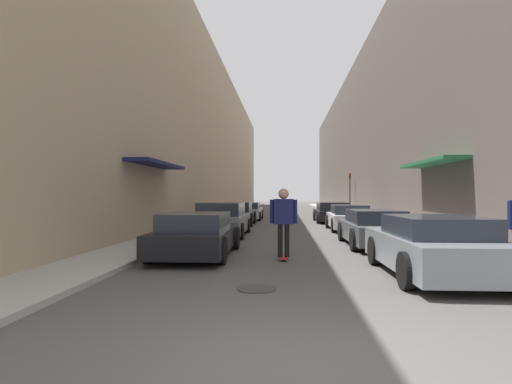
{
  "coord_description": "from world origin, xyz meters",
  "views": [
    {
      "loc": [
        -0.22,
        -3.96,
        1.71
      ],
      "look_at": [
        -1.24,
        10.0,
        1.8
      ],
      "focal_mm": 28.0,
      "sensor_mm": 36.0,
      "label": 1
    }
  ],
  "objects_px": {
    "parked_car_right_2": "(349,218)",
    "manhole_cover": "(256,289)",
    "parked_car_right_1": "(374,228)",
    "parked_car_right_3": "(332,213)",
    "traffic_light": "(350,189)",
    "skateboarder": "(284,216)",
    "parked_car_left_2": "(237,214)",
    "parked_car_left_0": "(197,235)",
    "parked_car_left_3": "(248,211)",
    "parked_car_left_1": "(222,220)",
    "parked_car_right_0": "(433,246)"
  },
  "relations": [
    {
      "from": "parked_car_right_0",
      "to": "parked_car_right_3",
      "type": "relative_size",
      "value": 0.9
    },
    {
      "from": "parked_car_left_2",
      "to": "manhole_cover",
      "type": "distance_m",
      "value": 15.21
    },
    {
      "from": "parked_car_right_1",
      "to": "parked_car_right_3",
      "type": "height_order",
      "value": "parked_car_right_3"
    },
    {
      "from": "parked_car_right_0",
      "to": "traffic_light",
      "type": "bearing_deg",
      "value": 84.72
    },
    {
      "from": "parked_car_left_3",
      "to": "manhole_cover",
      "type": "bearing_deg",
      "value": -84.25
    },
    {
      "from": "parked_car_left_0",
      "to": "parked_car_right_1",
      "type": "distance_m",
      "value": 5.95
    },
    {
      "from": "parked_car_left_2",
      "to": "parked_car_right_0",
      "type": "distance_m",
      "value": 14.82
    },
    {
      "from": "parked_car_right_2",
      "to": "traffic_light",
      "type": "height_order",
      "value": "traffic_light"
    },
    {
      "from": "parked_car_left_2",
      "to": "parked_car_right_3",
      "type": "relative_size",
      "value": 0.84
    },
    {
      "from": "parked_car_left_0",
      "to": "parked_car_left_3",
      "type": "height_order",
      "value": "parked_car_left_0"
    },
    {
      "from": "parked_car_right_1",
      "to": "skateboarder",
      "type": "bearing_deg",
      "value": -134.66
    },
    {
      "from": "parked_car_left_1",
      "to": "parked_car_right_1",
      "type": "relative_size",
      "value": 1.05
    },
    {
      "from": "parked_car_left_0",
      "to": "parked_car_right_0",
      "type": "height_order",
      "value": "parked_car_right_0"
    },
    {
      "from": "parked_car_left_2",
      "to": "parked_car_right_2",
      "type": "bearing_deg",
      "value": -27.57
    },
    {
      "from": "parked_car_left_2",
      "to": "parked_car_right_2",
      "type": "xyz_separation_m",
      "value": [
        5.7,
        -2.98,
        -0.03
      ]
    },
    {
      "from": "parked_car_right_2",
      "to": "manhole_cover",
      "type": "distance_m",
      "value": 12.59
    },
    {
      "from": "traffic_light",
      "to": "parked_car_left_3",
      "type": "bearing_deg",
      "value": -139.52
    },
    {
      "from": "parked_car_left_3",
      "to": "parked_car_right_3",
      "type": "xyz_separation_m",
      "value": [
        5.42,
        -1.97,
        0.02
      ]
    },
    {
      "from": "parked_car_right_3",
      "to": "manhole_cover",
      "type": "height_order",
      "value": "parked_car_right_3"
    },
    {
      "from": "manhole_cover",
      "to": "traffic_light",
      "type": "distance_m",
      "value": 27.4
    },
    {
      "from": "parked_car_left_0",
      "to": "parked_car_left_1",
      "type": "distance_m",
      "value": 5.45
    },
    {
      "from": "parked_car_left_2",
      "to": "parked_car_left_3",
      "type": "bearing_deg",
      "value": 88.08
    },
    {
      "from": "parked_car_right_0",
      "to": "parked_car_right_2",
      "type": "bearing_deg",
      "value": 90.31
    },
    {
      "from": "parked_car_left_3",
      "to": "skateboarder",
      "type": "relative_size",
      "value": 2.28
    },
    {
      "from": "parked_car_left_0",
      "to": "parked_car_left_2",
      "type": "xyz_separation_m",
      "value": [
        -0.23,
        11.26,
        0.03
      ]
    },
    {
      "from": "parked_car_right_0",
      "to": "traffic_light",
      "type": "xyz_separation_m",
      "value": [
        2.34,
        25.27,
        1.6
      ]
    },
    {
      "from": "parked_car_left_0",
      "to": "parked_car_left_3",
      "type": "distance_m",
      "value": 16.11
    },
    {
      "from": "parked_car_left_0",
      "to": "skateboarder",
      "type": "xyz_separation_m",
      "value": [
        2.41,
        -0.49,
        0.56
      ]
    },
    {
      "from": "parked_car_right_0",
      "to": "parked_car_right_3",
      "type": "distance_m",
      "value": 16.53
    },
    {
      "from": "parked_car_right_1",
      "to": "parked_car_right_2",
      "type": "distance_m",
      "value": 5.76
    },
    {
      "from": "parked_car_right_1",
      "to": "skateboarder",
      "type": "xyz_separation_m",
      "value": [
        -2.97,
        -3.01,
        0.56
      ]
    },
    {
      "from": "parked_car_right_2",
      "to": "traffic_light",
      "type": "bearing_deg",
      "value": 80.69
    },
    {
      "from": "parked_car_left_2",
      "to": "parked_car_right_2",
      "type": "relative_size",
      "value": 0.98
    },
    {
      "from": "parked_car_right_0",
      "to": "parked_car_right_2",
      "type": "relative_size",
      "value": 1.05
    },
    {
      "from": "parked_car_left_1",
      "to": "manhole_cover",
      "type": "xyz_separation_m",
      "value": [
        2.08,
        -9.23,
        -0.65
      ]
    },
    {
      "from": "parked_car_left_3",
      "to": "parked_car_right_3",
      "type": "relative_size",
      "value": 0.91
    },
    {
      "from": "parked_car_left_0",
      "to": "parked_car_right_3",
      "type": "xyz_separation_m",
      "value": [
        5.35,
        14.13,
        0.0
      ]
    },
    {
      "from": "parked_car_right_0",
      "to": "manhole_cover",
      "type": "bearing_deg",
      "value": -158.87
    },
    {
      "from": "skateboarder",
      "to": "parked_car_right_0",
      "type": "bearing_deg",
      "value": -31.48
    },
    {
      "from": "manhole_cover",
      "to": "traffic_light",
      "type": "relative_size",
      "value": 0.21
    },
    {
      "from": "parked_car_left_1",
      "to": "skateboarder",
      "type": "distance_m",
      "value": 6.48
    },
    {
      "from": "skateboarder",
      "to": "traffic_light",
      "type": "height_order",
      "value": "traffic_light"
    },
    {
      "from": "parked_car_left_1",
      "to": "skateboarder",
      "type": "xyz_separation_m",
      "value": [
        2.56,
        -5.93,
        0.49
      ]
    },
    {
      "from": "skateboarder",
      "to": "manhole_cover",
      "type": "xyz_separation_m",
      "value": [
        -0.48,
        -3.3,
        -1.15
      ]
    },
    {
      "from": "parked_car_right_1",
      "to": "manhole_cover",
      "type": "bearing_deg",
      "value": -118.69
    },
    {
      "from": "parked_car_right_1",
      "to": "parked_car_left_2",
      "type": "bearing_deg",
      "value": 122.73
    },
    {
      "from": "parked_car_left_2",
      "to": "parked_car_right_2",
      "type": "distance_m",
      "value": 6.44
    },
    {
      "from": "parked_car_left_0",
      "to": "parked_car_right_1",
      "type": "bearing_deg",
      "value": 25.08
    },
    {
      "from": "parked_car_left_2",
      "to": "traffic_light",
      "type": "distance_m",
      "value": 14.25
    },
    {
      "from": "traffic_light",
      "to": "parked_car_right_2",
      "type": "bearing_deg",
      "value": -99.31
    }
  ]
}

